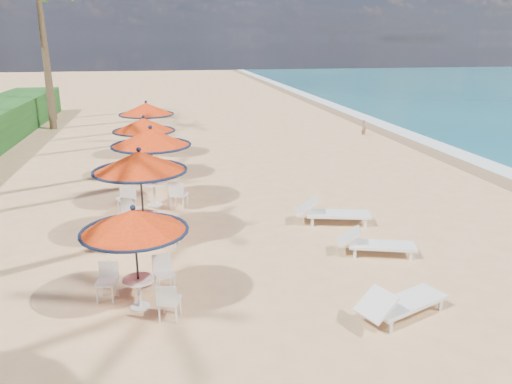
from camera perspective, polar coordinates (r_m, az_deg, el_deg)
ground at (r=11.31m, az=14.23°, el=-11.12°), size 160.00×160.00×0.00m
foam_strip at (r=24.01m, az=24.73°, el=2.90°), size 1.20×140.00×0.04m
wetsand_band at (r=23.51m, az=22.93°, el=2.85°), size 1.40×140.00×0.02m
station_0 at (r=10.05m, az=-13.55°, el=-4.60°), size 2.12×2.12×2.21m
station_1 at (r=13.37m, az=-13.25°, el=2.08°), size 2.47×2.47×2.58m
station_2 at (r=16.18m, az=-11.90°, el=5.25°), size 2.54×2.54×2.65m
station_3 at (r=19.67m, az=-12.83°, el=6.64°), size 2.38×2.39×2.48m
station_4 at (r=23.44m, az=-12.26°, el=8.72°), size 2.49×2.49×2.60m
lounger_near at (r=10.31m, az=16.10°, el=-12.06°), size 2.12×1.37×0.73m
lounger_mid at (r=12.97m, az=13.33°, el=-5.70°), size 2.03×1.15×0.69m
lounger_far at (r=14.86m, az=8.52°, el=-2.28°), size 2.27×1.19×0.78m
person at (r=28.89m, az=12.22°, el=7.22°), size 0.34×0.40×0.94m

